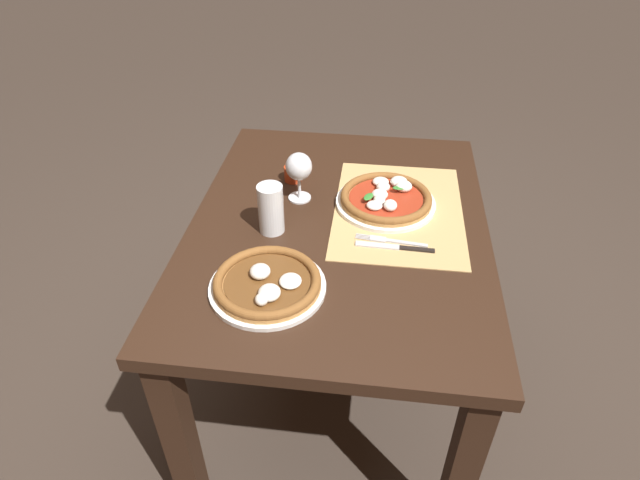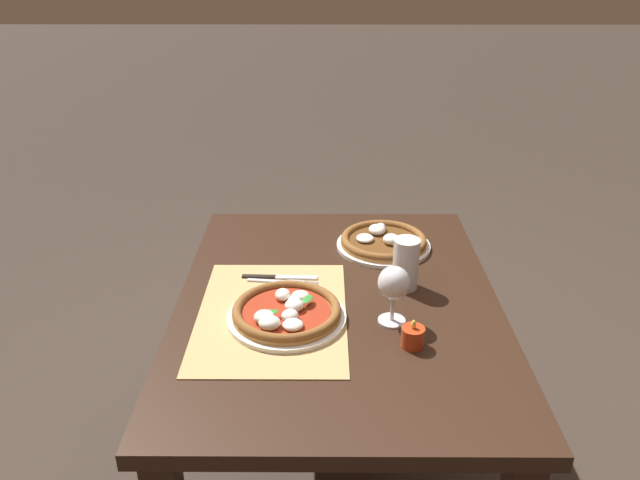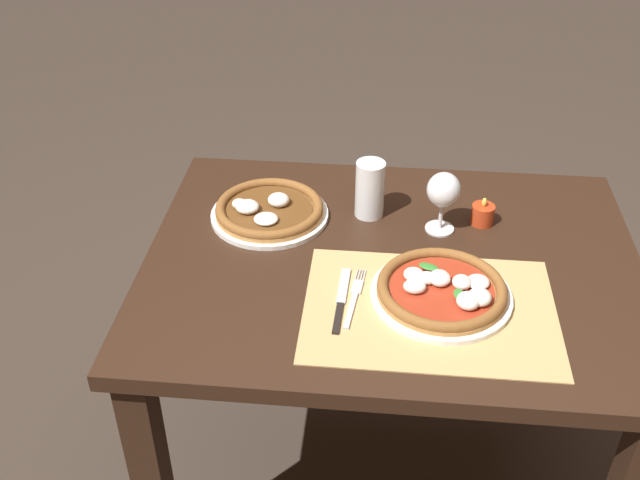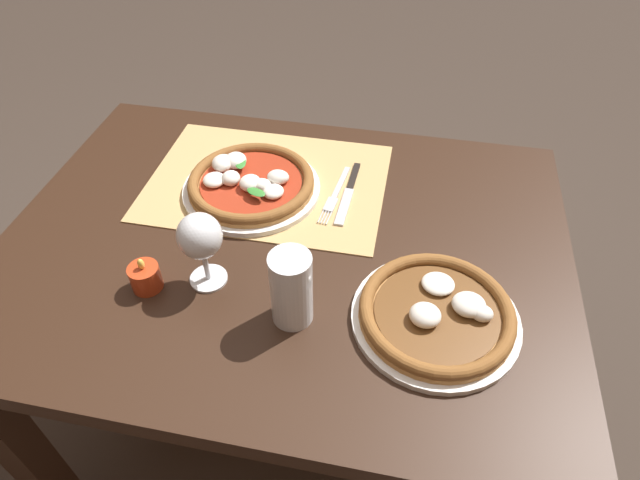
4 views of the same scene
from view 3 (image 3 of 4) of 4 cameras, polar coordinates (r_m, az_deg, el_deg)
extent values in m
plane|color=#382D26|center=(2.24, 4.44, -16.85)|extent=(24.00, 24.00, 0.00)
cube|color=black|center=(1.73, 5.50, -2.00)|extent=(1.13, 0.86, 0.04)
cube|color=black|center=(2.30, -7.56, -3.08)|extent=(0.07, 0.07, 0.70)
cube|color=black|center=(2.32, 17.84, -4.47)|extent=(0.07, 0.07, 0.70)
cube|color=tan|center=(1.59, 8.35, -5.25)|extent=(0.53, 0.38, 0.00)
cylinder|color=silver|center=(1.62, 9.20, -4.19)|extent=(0.30, 0.30, 0.01)
cylinder|color=#B77F42|center=(1.61, 9.23, -3.89)|extent=(0.28, 0.28, 0.01)
torus|color=brown|center=(1.60, 9.26, -3.62)|extent=(0.28, 0.28, 0.02)
cylinder|color=maroon|center=(1.61, 9.25, -3.71)|extent=(0.22, 0.22, 0.00)
ellipsoid|color=silver|center=(1.61, 9.10, -2.89)|extent=(0.05, 0.05, 0.03)
ellipsoid|color=silver|center=(1.58, 12.07, -4.27)|extent=(0.05, 0.05, 0.03)
ellipsoid|color=silver|center=(1.58, 7.22, -3.53)|extent=(0.05, 0.04, 0.03)
ellipsoid|color=silver|center=(1.61, 10.75, -3.18)|extent=(0.04, 0.04, 0.03)
ellipsoid|color=silver|center=(1.61, 8.16, -2.89)|extent=(0.04, 0.04, 0.03)
ellipsoid|color=silver|center=(1.62, 11.95, -3.15)|extent=(0.05, 0.05, 0.02)
ellipsoid|color=silver|center=(1.56, 11.22, -4.57)|extent=(0.05, 0.05, 0.03)
ellipsoid|color=silver|center=(1.62, 7.16, -2.62)|extent=(0.04, 0.05, 0.02)
ellipsoid|color=#337A2D|center=(1.57, 11.86, -4.18)|extent=(0.05, 0.03, 0.00)
ellipsoid|color=#337A2D|center=(1.63, 8.28, -2.01)|extent=(0.05, 0.04, 0.00)
ellipsoid|color=#337A2D|center=(1.57, 10.62, -4.15)|extent=(0.03, 0.05, 0.00)
cylinder|color=silver|center=(1.86, -3.85, 1.93)|extent=(0.29, 0.29, 0.01)
cylinder|color=#B77F42|center=(1.85, -3.87, 2.22)|extent=(0.27, 0.27, 0.01)
torus|color=brown|center=(1.85, -3.88, 2.47)|extent=(0.27, 0.27, 0.02)
cylinder|color=brown|center=(1.85, -3.88, 2.38)|extent=(0.21, 0.21, 0.00)
ellipsoid|color=silver|center=(1.84, -5.56, 2.54)|extent=(0.06, 0.05, 0.03)
ellipsoid|color=silver|center=(1.80, -4.14, 1.61)|extent=(0.06, 0.06, 0.02)
ellipsoid|color=silver|center=(1.86, -3.18, 3.08)|extent=(0.05, 0.05, 0.03)
ellipsoid|color=silver|center=(1.85, -6.15, 2.75)|extent=(0.04, 0.03, 0.03)
cylinder|color=silver|center=(1.83, 9.08, 0.87)|extent=(0.07, 0.07, 0.00)
cylinder|color=silver|center=(1.82, 9.18, 1.78)|extent=(0.01, 0.01, 0.06)
ellipsoid|color=silver|center=(1.78, 9.41, 3.80)|extent=(0.08, 0.08, 0.08)
ellipsoid|color=#AD5B14|center=(1.78, 9.38, 3.52)|extent=(0.07, 0.07, 0.05)
cylinder|color=silver|center=(1.84, 3.82, 3.89)|extent=(0.07, 0.07, 0.15)
cylinder|color=black|center=(1.84, 3.80, 3.50)|extent=(0.07, 0.07, 0.12)
cylinder|color=silver|center=(1.81, 3.88, 5.29)|extent=(0.07, 0.07, 0.02)
cube|color=#B7B7BC|center=(1.57, 2.35, -5.38)|extent=(0.02, 0.12, 0.00)
cube|color=#B7B7BC|center=(1.63, 2.85, -3.59)|extent=(0.03, 0.05, 0.00)
cylinder|color=#B7B7BC|center=(1.66, 3.40, -2.73)|extent=(0.01, 0.04, 0.00)
cylinder|color=#B7B7BC|center=(1.66, 3.20, -2.71)|extent=(0.01, 0.04, 0.00)
cylinder|color=#B7B7BC|center=(1.66, 2.99, -2.68)|extent=(0.01, 0.04, 0.00)
cylinder|color=#B7B7BC|center=(1.66, 2.79, -2.65)|extent=(0.01, 0.04, 0.00)
cube|color=black|center=(1.55, 1.37, -5.99)|extent=(0.02, 0.10, 0.01)
cube|color=#B7B7BC|center=(1.63, 1.81, -3.52)|extent=(0.02, 0.12, 0.00)
cylinder|color=#B23819|center=(1.86, 12.28, 1.91)|extent=(0.06, 0.06, 0.05)
cylinder|color=silver|center=(1.87, 12.25, 1.72)|extent=(0.04, 0.04, 0.03)
ellipsoid|color=#F9C64C|center=(1.85, 12.41, 2.82)|extent=(0.01, 0.01, 0.02)
camera|label=1|loc=(1.78, -42.30, 23.39)|focal=30.00mm
camera|label=2|loc=(2.00, 56.25, 16.47)|focal=35.00mm
camera|label=4|loc=(2.15, 0.54, 27.85)|focal=30.00mm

